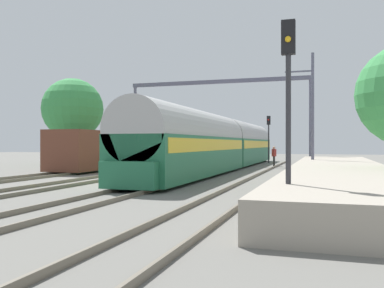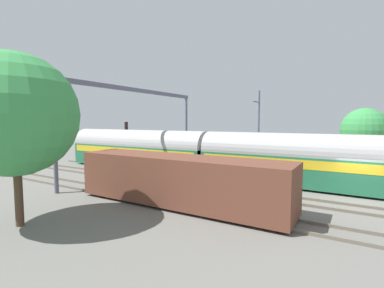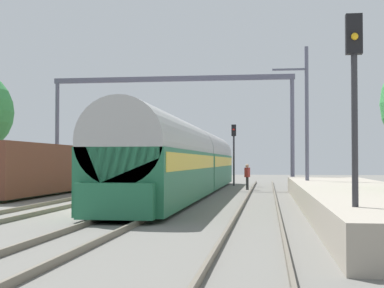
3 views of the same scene
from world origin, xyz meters
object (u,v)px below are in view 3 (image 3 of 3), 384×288
object	(u,v)px
freight_car	(35,169)
railway_signal_near	(354,98)
person_crossing	(247,174)
passenger_train	(189,160)
catenary_gantry	(171,104)
railway_signal_far	(234,146)

from	to	relation	value
freight_car	railway_signal_near	distance (m)	23.11
person_crossing	passenger_train	bearing A→B (deg)	-8.70
catenary_gantry	railway_signal_far	bearing A→B (deg)	53.54
passenger_train	railway_signal_far	bearing A→B (deg)	80.55
person_crossing	railway_signal_near	distance (m)	25.69
freight_car	railway_signal_far	size ratio (longest dim) A/B	2.71
passenger_train	freight_car	world-z (taller)	passenger_train
railway_signal_near	catenary_gantry	world-z (taller)	catenary_gantry
freight_car	railway_signal_far	distance (m)	17.55
freight_car	catenary_gantry	distance (m)	11.60
person_crossing	railway_signal_far	world-z (taller)	railway_signal_far
passenger_train	catenary_gantry	bearing A→B (deg)	109.15
freight_car	railway_signal_near	world-z (taller)	railway_signal_near
passenger_train	person_crossing	size ratio (longest dim) A/B	18.99
passenger_train	freight_car	size ratio (longest dim) A/B	2.53
passenger_train	catenary_gantry	world-z (taller)	catenary_gantry
freight_car	railway_signal_near	bearing A→B (deg)	-49.64
railway_signal_near	railway_signal_far	world-z (taller)	railway_signal_near
catenary_gantry	person_crossing	bearing A→B (deg)	-8.74
passenger_train	freight_car	xyz separation A→B (m)	(-8.43, -2.57, -0.50)
railway_signal_far	catenary_gantry	bearing A→B (deg)	-126.46
person_crossing	railway_signal_far	size ratio (longest dim) A/B	0.36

